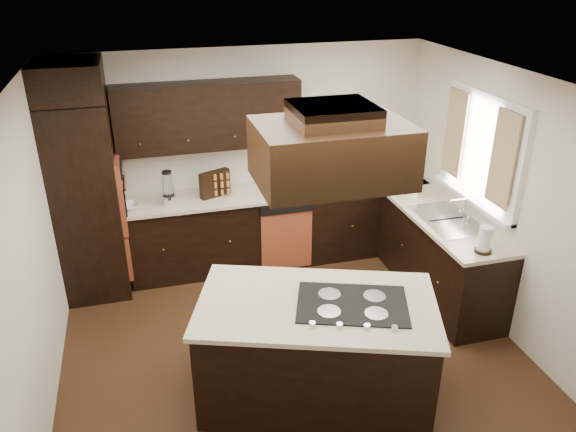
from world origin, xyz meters
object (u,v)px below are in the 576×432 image
Objects in this scene: island at (316,352)px; spice_rack at (215,184)px; range_hood at (332,153)px; oven_column at (88,200)px.

island is 5.11× the size of spice_rack.
range_hood is (0.07, -0.02, 1.72)m from island.
spice_rack is (1.35, 0.09, 0.01)m from oven_column.
spice_rack is (-0.52, 2.35, -1.09)m from range_hood.
island is at bearing -51.19° from oven_column.
oven_column reaches higher than island.
oven_column is 5.97× the size of spice_rack.
spice_rack is at bearing 102.54° from range_hood.
oven_column is 1.17× the size of island.
spice_rack is (-0.45, 2.33, 0.63)m from island.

